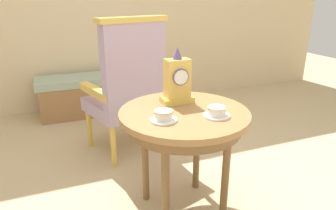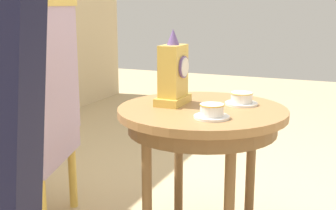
# 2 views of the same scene
# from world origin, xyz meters

# --- Properties ---
(side_table) EXTENTS (0.74, 0.74, 0.67)m
(side_table) POSITION_xyz_m (-0.09, 0.02, 0.59)
(side_table) COLOR #9E7042
(side_table) RESTS_ON ground
(teacup_left) EXTENTS (0.14, 0.14, 0.06)m
(teacup_left) POSITION_xyz_m (-0.25, -0.07, 0.69)
(teacup_left) COLOR white
(teacup_left) RESTS_ON side_table
(teacup_right) EXTENTS (0.15, 0.15, 0.06)m
(teacup_right) POSITION_xyz_m (0.04, -0.12, 0.69)
(teacup_right) COLOR white
(teacup_right) RESTS_ON side_table
(mantel_clock) EXTENTS (0.19, 0.11, 0.34)m
(mantel_clock) POSITION_xyz_m (-0.07, 0.17, 0.80)
(mantel_clock) COLOR gold
(mantel_clock) RESTS_ON side_table
(armchair) EXTENTS (0.67, 0.66, 1.14)m
(armchair) POSITION_xyz_m (-0.21, 0.86, 0.59)
(armchair) COLOR #B299B7
(armchair) RESTS_ON ground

